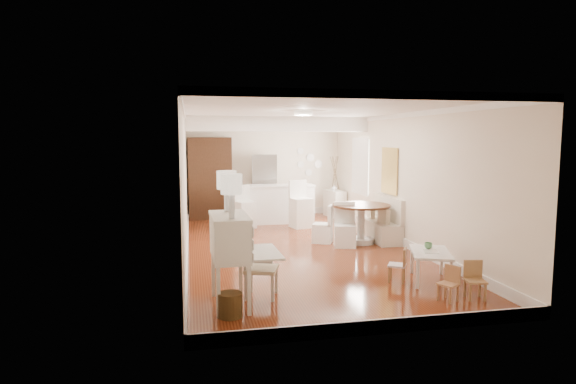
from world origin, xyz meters
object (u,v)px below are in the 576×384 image
object	(u,v)px
slip_chair_far	(323,224)
bar_stool_left	(245,207)
secretary_bureau	(230,260)
kids_chair_c	(475,280)
gustavian_armchair	(261,268)
slip_chair_near	(345,225)
kids_table	(430,266)
wicker_basket	(230,305)
kids_chair_a	(448,284)
bar_stool_right	(301,204)
dining_table	(361,224)
breakfast_counter	(276,204)
fridge	(276,186)
pantry_cabinet	(210,178)
kids_chair_b	(397,265)
sideboard	(335,204)

from	to	relation	value
slip_chair_far	bar_stool_left	world-z (taller)	bar_stool_left
secretary_bureau	kids_chair_c	world-z (taller)	secretary_bureau
gustavian_armchair	slip_chair_near	world-z (taller)	slip_chair_near
kids_table	slip_chair_far	distance (m)	3.25
wicker_basket	kids_chair_c	bearing A→B (deg)	-0.20
kids_chair_a	bar_stool_left	xyz separation A→B (m)	(-2.15, 6.10, 0.29)
slip_chair_far	bar_stool_right	size ratio (longest dim) A/B	0.69
secretary_bureau	slip_chair_near	distance (m)	4.11
kids_chair_c	slip_chair_near	size ratio (longest dim) A/B	0.59
secretary_bureau	slip_chair_near	size ratio (longest dim) A/B	1.35
dining_table	breakfast_counter	bearing A→B (deg)	115.26
wicker_basket	fridge	size ratio (longest dim) A/B	0.17
kids_chair_c	dining_table	bearing A→B (deg)	107.39
gustavian_armchair	pantry_cabinet	world-z (taller)	pantry_cabinet
kids_chair_b	fridge	xyz separation A→B (m)	(-0.74, 6.74, 0.62)
bar_stool_left	fridge	xyz separation A→B (m)	(1.09, 1.64, 0.36)
secretary_bureau	breakfast_counter	xyz separation A→B (m)	(1.74, 6.25, -0.11)
dining_table	pantry_cabinet	world-z (taller)	pantry_cabinet
bar_stool_right	fridge	size ratio (longest dim) A/B	0.67
dining_table	fridge	size ratio (longest dim) A/B	0.69
kids_table	sideboard	size ratio (longest dim) A/B	1.20
pantry_cabinet	bar_stool_right	bearing A→B (deg)	-40.57
kids_table	slip_chair_far	world-z (taller)	slip_chair_far
kids_chair_b	dining_table	size ratio (longest dim) A/B	0.44
breakfast_counter	bar_stool_left	size ratio (longest dim) A/B	1.90
breakfast_counter	pantry_cabinet	xyz separation A→B (m)	(-1.70, 1.08, 0.63)
dining_table	breakfast_counter	world-z (taller)	breakfast_counter
kids_table	kids_chair_c	distance (m)	0.95
kids_chair_a	bar_stool_left	bearing A→B (deg)	170.58
kids_table	slip_chair_near	distance (m)	2.71
breakfast_counter	dining_table	bearing A→B (deg)	-64.74
kids_chair_c	pantry_cabinet	world-z (taller)	pantry_cabinet
kids_table	sideboard	world-z (taller)	sideboard
secretary_bureau	kids_table	xyz separation A→B (m)	(3.22, 0.48, -0.38)
gustavian_armchair	sideboard	distance (m)	7.35
kids_chair_c	pantry_cabinet	xyz separation A→B (m)	(-3.38, 7.78, 0.87)
kids_table	pantry_cabinet	size ratio (longest dim) A/B	0.42
gustavian_armchair	secretary_bureau	bearing A→B (deg)	138.46
fridge	breakfast_counter	bearing A→B (deg)	-100.78
fridge	slip_chair_near	bearing A→B (deg)	-80.18
gustavian_armchair	pantry_cabinet	distance (m)	7.11
kids_chair_c	secretary_bureau	bearing A→B (deg)	-174.79
kids_chair_c	breakfast_counter	bearing A→B (deg)	116.75
breakfast_counter	fridge	world-z (taller)	fridge
slip_chair_far	breakfast_counter	xyz separation A→B (m)	(-0.57, 2.65, 0.10)
secretary_bureau	kids_chair_c	xyz separation A→B (m)	(3.42, -0.45, -0.35)
kids_table	gustavian_armchair	bearing A→B (deg)	-175.64
wicker_basket	kids_chair_b	xyz separation A→B (m)	(2.73, 1.00, 0.12)
bar_stool_right	slip_chair_near	bearing A→B (deg)	-93.59
fridge	sideboard	bearing A→B (deg)	-13.09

